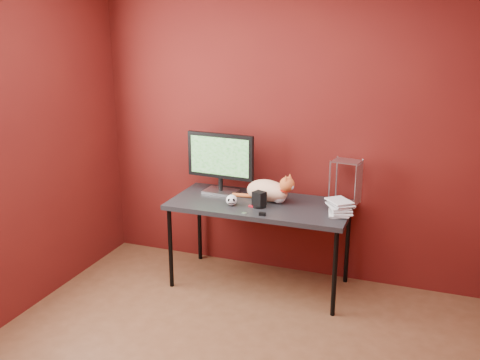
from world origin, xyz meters
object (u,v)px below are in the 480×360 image
(speaker, at_px, (259,200))
(book_stack, at_px, (334,137))
(cat, at_px, (268,190))
(monitor, at_px, (220,160))
(skull_mug, at_px, (232,200))
(desk, at_px, (260,208))

(speaker, distance_m, book_stack, 0.81)
(cat, height_order, speaker, cat)
(cat, bearing_deg, monitor, -170.36)
(skull_mug, xyz_separation_m, book_stack, (0.81, 0.07, 0.57))
(cat, bearing_deg, speaker, -78.45)
(cat, bearing_deg, book_stack, 3.39)
(desk, height_order, skull_mug, skull_mug)
(desk, distance_m, monitor, 0.56)
(cat, height_order, skull_mug, cat)
(skull_mug, xyz_separation_m, speaker, (0.23, 0.04, 0.01))
(speaker, bearing_deg, skull_mug, -148.02)
(speaker, xyz_separation_m, book_stack, (0.58, 0.03, 0.56))
(monitor, bearing_deg, skull_mug, -49.87)
(desk, relative_size, monitor, 2.43)
(monitor, xyz_separation_m, book_stack, (1.02, -0.21, 0.32))
(skull_mug, height_order, book_stack, book_stack)
(monitor, height_order, skull_mug, monitor)
(desk, bearing_deg, skull_mug, -143.77)
(cat, relative_size, skull_mug, 5.75)
(speaker, bearing_deg, book_stack, 24.63)
(speaker, bearing_deg, monitor, 172.05)
(desk, xyz_separation_m, skull_mug, (-0.20, -0.15, 0.10))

